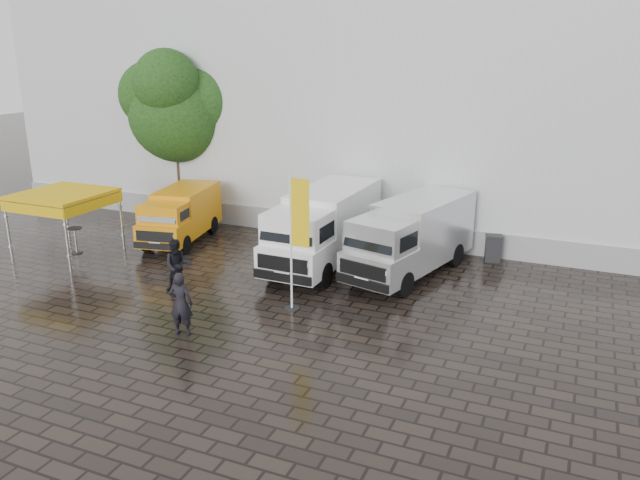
# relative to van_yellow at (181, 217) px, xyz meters

# --- Properties ---
(ground) EXTENTS (120.00, 120.00, 0.00)m
(ground) POSITION_rel_van_yellow_xyz_m (7.84, -4.71, -1.13)
(ground) COLOR black
(ground) RESTS_ON ground
(exhibition_hall) EXTENTS (44.00, 16.00, 12.00)m
(exhibition_hall) POSITION_rel_van_yellow_xyz_m (9.84, 11.29, 4.87)
(exhibition_hall) COLOR silver
(exhibition_hall) RESTS_ON ground
(hall_plinth) EXTENTS (44.00, 0.15, 1.00)m
(hall_plinth) POSITION_rel_van_yellow_xyz_m (9.84, 3.24, -0.63)
(hall_plinth) COLOR gray
(hall_plinth) RESTS_ON ground
(van_yellow) EXTENTS (2.77, 5.15, 2.25)m
(van_yellow) POSITION_rel_van_yellow_xyz_m (0.00, 0.00, 0.00)
(van_yellow) COLOR orange
(van_yellow) RESTS_ON ground
(van_white) EXTENTS (2.39, 6.77, 2.91)m
(van_white) POSITION_rel_van_yellow_xyz_m (6.90, -0.40, 0.33)
(van_white) COLOR white
(van_white) RESTS_ON ground
(van_silver) EXTENTS (3.60, 6.70, 2.76)m
(van_silver) POSITION_rel_van_yellow_xyz_m (10.24, -0.01, 0.25)
(van_silver) COLOR silver
(van_silver) RESTS_ON ground
(canopy_tent) EXTENTS (3.22, 3.22, 2.63)m
(canopy_tent) POSITION_rel_van_yellow_xyz_m (-3.15, -3.40, 1.34)
(canopy_tent) COLOR silver
(canopy_tent) RESTS_ON ground
(flagpole) EXTENTS (0.88, 0.50, 4.52)m
(flagpole) POSITION_rel_van_yellow_xyz_m (7.79, -4.68, 1.36)
(flagpole) COLOR black
(flagpole) RESTS_ON ground
(tree) EXTENTS (4.70, 4.70, 8.43)m
(tree) POSITION_rel_van_yellow_xyz_m (-2.47, 3.73, 4.29)
(tree) COLOR black
(tree) RESTS_ON ground
(cocktail_table) EXTENTS (0.60, 0.60, 1.08)m
(cocktail_table) POSITION_rel_van_yellow_xyz_m (-3.06, -3.06, -0.59)
(cocktail_table) COLOR black
(cocktail_table) RESTS_ON ground
(wheelie_bin) EXTENTS (0.76, 0.76, 1.06)m
(wheelie_bin) POSITION_rel_van_yellow_xyz_m (12.86, 2.81, -0.60)
(wheelie_bin) COLOR black
(wheelie_bin) RESTS_ON ground
(person_front) EXTENTS (0.80, 0.62, 1.95)m
(person_front) POSITION_rel_van_yellow_xyz_m (5.45, -7.65, -0.15)
(person_front) COLOR black
(person_front) RESTS_ON ground
(person_tent) EXTENTS (1.15, 1.09, 1.86)m
(person_tent) POSITION_rel_van_yellow_xyz_m (3.28, -4.81, -0.20)
(person_tent) COLOR black
(person_tent) RESTS_ON ground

